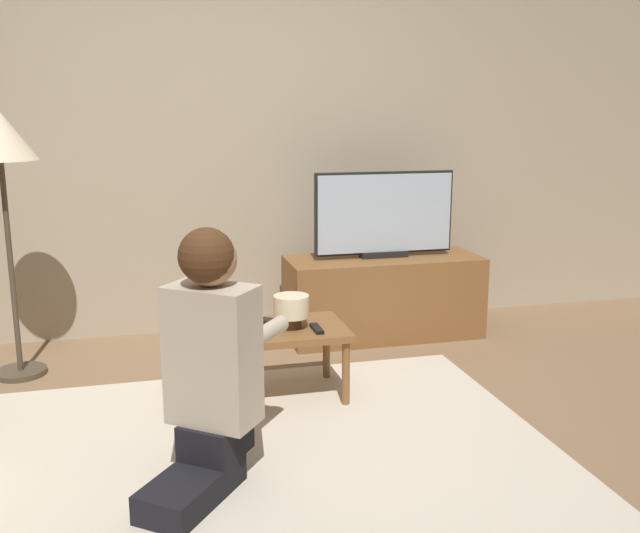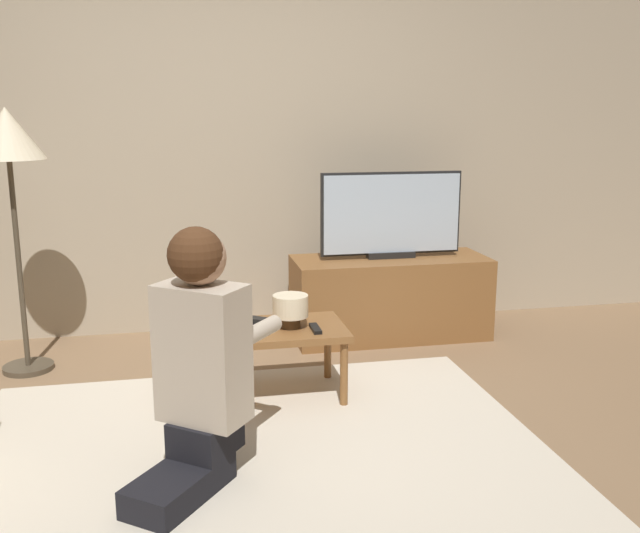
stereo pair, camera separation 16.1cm
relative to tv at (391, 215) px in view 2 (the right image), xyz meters
name	(u,v)px [view 2 (the right image)]	position (x,y,z in m)	size (l,w,h in m)	color
ground_plane	(258,454)	(-1.05, -1.49, -0.81)	(10.00, 10.00, 0.00)	#896B4C
wall_back	(220,136)	(-1.05, 0.44, 0.49)	(10.00, 0.06, 2.60)	tan
rug	(258,453)	(-1.05, -1.49, -0.80)	(2.51, 1.96, 0.02)	beige
tv_stand	(390,297)	(0.00, 0.00, -0.55)	(1.26, 0.50, 0.53)	brown
tv	(391,215)	(0.00, 0.00, 0.00)	(0.92, 0.08, 0.55)	black
coffee_table	(266,336)	(-0.93, -0.88, -0.47)	(0.81, 0.46, 0.38)	brown
floor_lamp	(8,149)	(-2.22, -0.19, 0.45)	(0.39, 0.39, 1.48)	#4C4233
person_kneeling	(200,355)	(-1.29, -1.68, -0.27)	(0.69, 0.79, 1.03)	black
table_lamp	(290,308)	(-0.81, -0.90, -0.32)	(0.18, 0.18, 0.17)	#4C3823
remote	(315,329)	(-0.69, -0.97, -0.42)	(0.04, 0.15, 0.02)	black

